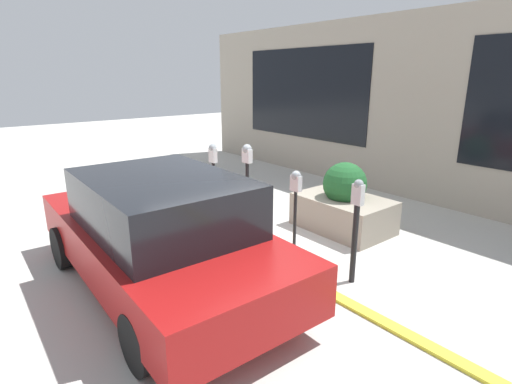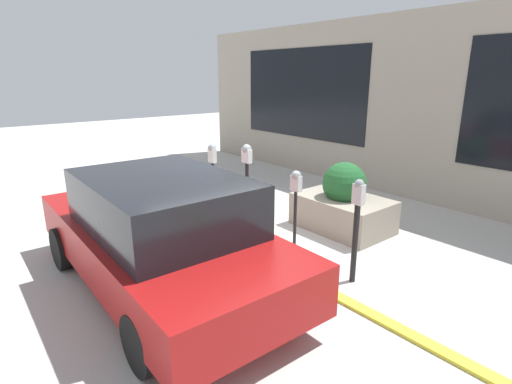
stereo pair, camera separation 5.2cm
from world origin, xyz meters
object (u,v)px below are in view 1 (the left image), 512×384
object	(u,v)px
parking_meter_middle	(247,169)
parked_car_front	(160,232)
parking_meter_second	(296,191)
parking_meter_fourth	(213,163)
planter_box	(343,205)
parking_meter_nearest	(356,220)

from	to	relation	value
parking_meter_middle	parked_car_front	bearing A→B (deg)	112.62
parking_meter_second	parking_meter_fourth	size ratio (longest dim) A/B	0.93
parking_meter_middle	planter_box	distance (m)	1.82
parking_meter_nearest	planter_box	size ratio (longest dim) A/B	0.87
parking_meter_fourth	parked_car_front	distance (m)	2.91
parking_meter_second	parked_car_front	xyz separation A→B (m)	(0.30, 2.09, -0.22)
parked_car_front	parking_meter_nearest	bearing A→B (deg)	-124.61
parking_meter_second	planter_box	size ratio (longest dim) A/B	0.80
parking_meter_nearest	parking_meter_fourth	distance (m)	3.47
parking_meter_nearest	parking_meter_fourth	world-z (taller)	parking_meter_nearest
parking_meter_nearest	planter_box	bearing A→B (deg)	-46.72
planter_box	parked_car_front	xyz separation A→B (m)	(0.15, 3.42, 0.31)
parking_meter_fourth	planter_box	world-z (taller)	parking_meter_fourth
planter_box	parked_car_front	size ratio (longest dim) A/B	0.37
parking_meter_nearest	parking_meter_middle	world-z (taller)	parking_meter_middle
planter_box	parking_meter_fourth	bearing A→B (deg)	31.53
parking_meter_nearest	parking_meter_middle	xyz separation A→B (m)	(2.32, -0.03, 0.24)
parking_meter_second	parking_meter_fourth	distance (m)	2.30
parking_meter_nearest	planter_box	xyz separation A→B (m)	(1.32, -1.40, -0.42)
parking_meter_middle	parking_meter_fourth	distance (m)	1.15
planter_box	parking_meter_nearest	bearing A→B (deg)	133.28
parking_meter_middle	parking_meter_fourth	world-z (taller)	parking_meter_middle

